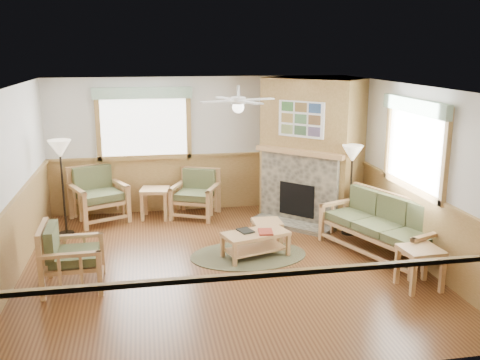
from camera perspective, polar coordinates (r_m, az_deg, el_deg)
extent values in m
cube|color=brown|center=(8.35, -1.86, -8.98)|extent=(6.00, 6.00, 0.01)
cube|color=white|center=(7.71, -2.02, 9.86)|extent=(6.00, 6.00, 0.01)
cube|color=silver|center=(10.84, -4.28, 3.82)|extent=(6.00, 0.02, 2.70)
cube|color=silver|center=(5.11, 3.08, -7.87)|extent=(6.00, 0.02, 2.70)
cube|color=silver|center=(8.07, -23.52, -0.85)|extent=(0.02, 6.00, 2.70)
cube|color=silver|center=(8.86, 17.63, 0.91)|extent=(0.02, 6.00, 2.70)
cylinder|color=#4A482E|center=(8.67, 0.91, -8.02)|extent=(2.08, 2.08, 0.01)
cube|color=maroon|center=(8.46, 2.74, -5.45)|extent=(0.26, 0.33, 0.03)
cube|color=black|center=(8.51, 0.58, -5.35)|extent=(0.28, 0.32, 0.03)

